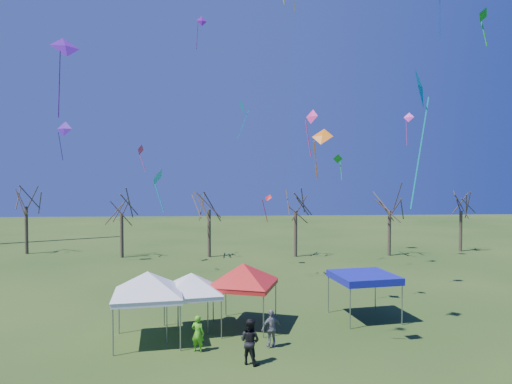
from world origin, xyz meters
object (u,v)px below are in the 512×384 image
person_grey (272,329)px  tent_white_west (148,276)px  tree_3 (296,194)px  person_dark (250,341)px  tree_4 (390,194)px  person_green (198,333)px  tree_1 (121,198)px  tree_2 (209,192)px  tent_white_mid (191,277)px  tree_5 (461,196)px  tent_red (243,268)px  tent_blue (364,277)px  tree_0 (26,190)px

person_grey → tent_white_west: bearing=-33.1°
tree_3 → person_dark: 26.25m
tree_4 → tree_3: bearing=179.7°
tree_4 → person_grey: (-14.00, -23.28, -5.19)m
person_green → tree_4: bearing=-107.3°
tree_1 → tree_3: (16.80, -0.60, 0.29)m
tree_2 → tree_3: (8.40, -0.33, -0.21)m
tent_white_mid → tree_5: bearing=41.3°
tent_white_mid → tent_red: (2.63, 0.72, 0.30)m
person_dark → tree_3: bearing=-68.7°
person_dark → tent_white_mid: bearing=-21.9°
tree_5 → tent_white_west: tree_5 is taller
tree_2 → tent_blue: size_ratio=2.26×
tent_white_west → tent_white_mid: bearing=32.6°
person_green → person_dark: 2.70m
tent_white_west → person_grey: tent_white_west is taller
tent_white_mid → tent_red: size_ratio=0.94×
tent_blue → person_green: tent_blue is taller
tree_0 → person_green: 33.39m
tree_5 → person_green: tree_5 is taller
tree_1 → tree_4: bearing=-1.4°
tent_red → person_grey: 3.94m
tree_2 → person_grey: bearing=-81.0°
tree_0 → person_grey: bearing=-50.2°
tree_3 → tent_red: bearing=-106.1°
tree_4 → tent_white_mid: 27.70m
tree_0 → tree_1: (10.08, -2.73, -0.70)m
tent_white_mid → person_grey: tent_white_mid is taller
tree_2 → tree_4: (17.72, -0.38, -0.23)m
tree_2 → person_green: bearing=-89.1°
tent_red → tent_white_mid: bearing=-164.8°
tent_white_west → person_dark: bearing=-31.2°
person_grey → tree_4: bearing=-143.6°
tree_5 → tent_red: size_ratio=1.81×
person_grey → person_green: (-3.34, -0.29, -0.05)m
tree_4 → person_grey: tree_4 is taller
tree_3 → tent_white_mid: bearing=-112.0°
person_dark → tent_white_west: bearing=3.1°
tree_3 → tree_5: tree_3 is taller
tent_white_west → person_green: bearing=-29.3°
person_grey → person_green: bearing=-17.7°
tent_white_west → person_dark: (4.68, -2.83, -2.18)m
tree_5 → tent_white_west: size_ratio=1.72×
tent_white_mid → tree_0: bearing=127.1°
tree_2 → person_green: size_ratio=5.02×
tree_0 → tree_5: (44.57, -1.32, -0.76)m
tent_blue → tree_4: bearing=66.3°
person_grey → tent_red: bearing=-91.3°
tree_0 → tent_white_west: 30.60m
tree_2 → tree_5: bearing=3.7°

